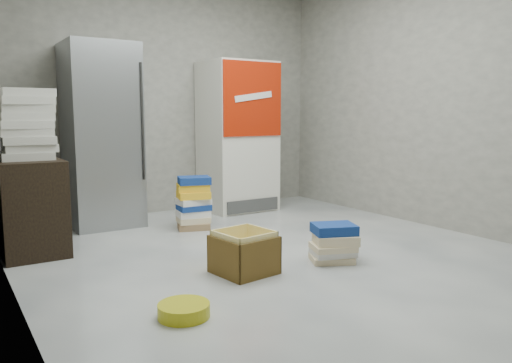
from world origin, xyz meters
The scene contains 10 objects.
ground centered at (0.00, 0.00, 0.00)m, with size 5.00×5.00×0.00m, color silver.
room_shell centered at (0.00, 0.00, 1.80)m, with size 4.04×5.04×2.82m.
steel_fridge centered at (-0.90, 2.13, 0.95)m, with size 0.70×0.72×1.90m.
coke_cooler centered at (0.75, 2.12, 0.90)m, with size 0.80×0.73×1.80m.
wood_shelf centered at (-1.73, 1.40, 0.40)m, with size 0.50×0.80×0.80m, color black.
supply_box_stack centered at (-1.72, 1.40, 1.09)m, with size 0.44×0.44×0.58m.
phonebook_stack_main centered at (-0.18, 1.44, 0.27)m, with size 0.39×0.35×0.54m.
phonebook_stack_side centered at (0.26, -0.22, 0.15)m, with size 0.43×0.40×0.31m.
cardboard_box centered at (-0.49, -0.07, 0.13)m, with size 0.45×0.45×0.32m.
bucket_lid centered at (-1.21, -0.59, 0.04)m, with size 0.31×0.31×0.08m, color gold.
Camera 1 is at (-2.35, -3.16, 1.18)m, focal length 35.00 mm.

